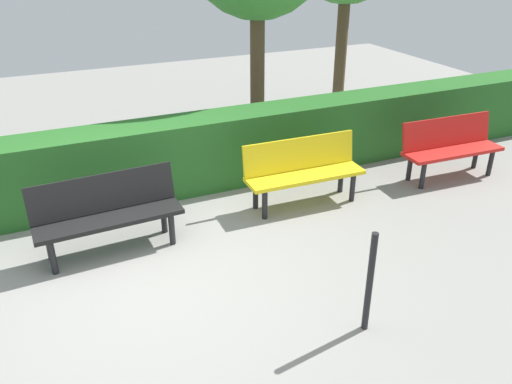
{
  "coord_description": "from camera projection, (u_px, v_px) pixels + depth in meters",
  "views": [
    {
      "loc": [
        0.72,
        4.51,
        3.21
      ],
      "look_at": [
        -1.48,
        -0.35,
        0.55
      ],
      "focal_mm": 36.47,
      "sensor_mm": 36.0,
      "label": 1
    }
  ],
  "objects": [
    {
      "name": "hedge_row",
      "position": [
        186.0,
        155.0,
        7.08
      ],
      "size": [
        15.54,
        0.63,
        1.01
      ],
      "primitive_type": "cube",
      "color": "#266023",
      "rests_on": "ground_plane"
    },
    {
      "name": "bench_black",
      "position": [
        107.0,
        211.0,
        5.7
      ],
      "size": [
        1.61,
        0.53,
        0.86
      ],
      "rotation": [
        0.0,
        0.0,
        0.04
      ],
      "color": "black",
      "rests_on": "ground_plane"
    },
    {
      "name": "railing_post_mid",
      "position": [
        370.0,
        283.0,
        4.5
      ],
      "size": [
        0.06,
        0.06,
        1.0
      ],
      "primitive_type": "cylinder",
      "color": "black",
      "rests_on": "ground_plane"
    },
    {
      "name": "bench_red",
      "position": [
        450.0,
        145.0,
        7.47
      ],
      "size": [
        1.52,
        0.53,
        0.86
      ],
      "rotation": [
        0.0,
        0.0,
        -0.05
      ],
      "color": "red",
      "rests_on": "ground_plane"
    },
    {
      "name": "ground_plane",
      "position": [
        140.0,
        279.0,
        5.38
      ],
      "size": [
        19.54,
        19.54,
        0.0
      ],
      "primitive_type": "plane",
      "color": "gray"
    },
    {
      "name": "bench_yellow",
      "position": [
        303.0,
        169.0,
        6.72
      ],
      "size": [
        1.58,
        0.5,
        0.86
      ],
      "rotation": [
        0.0,
        0.0,
        -0.03
      ],
      "color": "yellow",
      "rests_on": "ground_plane"
    }
  ]
}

